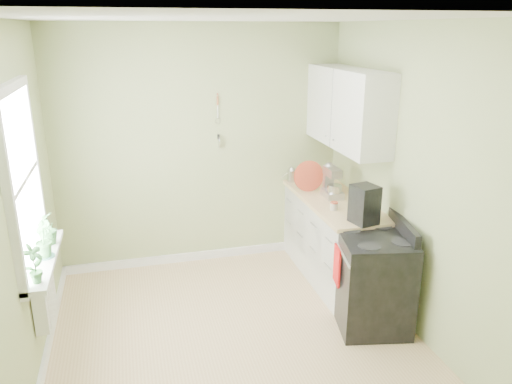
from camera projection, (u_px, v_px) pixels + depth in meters
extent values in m
cube|color=tan|center=(238.00, 347.00, 4.34)|extent=(3.20, 3.60, 0.02)
cube|color=white|center=(234.00, 17.00, 3.49)|extent=(3.20, 3.60, 0.02)
cube|color=#A6B179|center=(201.00, 149.00, 5.58)|extent=(3.20, 0.02, 2.70)
cube|color=#A6B179|center=(14.00, 219.00, 3.53)|extent=(0.02, 3.60, 2.70)
cube|color=#A6B179|center=(418.00, 184.00, 4.31)|extent=(0.02, 3.60, 2.70)
cube|color=white|center=(333.00, 240.00, 5.44)|extent=(0.60, 1.60, 0.87)
cube|color=beige|center=(334.00, 201.00, 5.29)|extent=(0.64, 1.60, 0.04)
cube|color=white|center=(347.00, 108.00, 5.12)|extent=(0.35, 1.40, 0.80)
cube|color=white|center=(21.00, 180.00, 3.74)|extent=(0.02, 1.00, 1.30)
cube|color=white|center=(10.00, 87.00, 3.53)|extent=(0.06, 1.14, 0.07)
cube|color=white|center=(36.00, 262.00, 3.96)|extent=(0.06, 1.14, 0.07)
cube|color=white|center=(24.00, 180.00, 3.75)|extent=(0.04, 1.00, 0.04)
cube|color=white|center=(44.00, 259.00, 3.97)|extent=(0.18, 1.14, 0.04)
cube|color=white|center=(45.00, 300.00, 4.02)|extent=(0.12, 0.50, 0.35)
cylinder|color=beige|center=(218.00, 101.00, 5.43)|extent=(0.02, 0.02, 0.10)
cylinder|color=silver|center=(218.00, 112.00, 5.47)|extent=(0.01, 0.01, 0.16)
cylinder|color=silver|center=(219.00, 142.00, 5.58)|extent=(0.01, 0.14, 0.14)
cube|color=black|center=(372.00, 282.00, 4.57)|extent=(0.74, 0.82, 0.85)
cube|color=black|center=(376.00, 238.00, 4.43)|extent=(0.74, 0.82, 0.03)
cube|color=black|center=(404.00, 228.00, 4.47)|extent=(0.20, 0.71, 0.13)
cylinder|color=#B2B2B7|center=(342.00, 253.00, 4.39)|extent=(0.14, 0.58, 0.02)
cube|color=red|center=(337.00, 266.00, 4.53)|extent=(0.06, 0.21, 0.36)
cube|color=#B2B2B7|center=(332.00, 194.00, 5.34)|extent=(0.19, 0.27, 0.07)
cube|color=#B2B2B7|center=(328.00, 180.00, 5.40)|extent=(0.11, 0.07, 0.19)
cube|color=#B2B2B7|center=(333.00, 172.00, 5.28)|extent=(0.13, 0.27, 0.09)
sphere|color=#B2B2B7|center=(329.00, 167.00, 5.36)|extent=(0.11, 0.11, 0.11)
cylinder|color=silver|center=(334.00, 191.00, 5.27)|extent=(0.15, 0.15, 0.12)
cylinder|color=silver|center=(291.00, 176.00, 5.87)|extent=(0.10, 0.10, 0.14)
cone|color=silver|center=(292.00, 169.00, 5.84)|extent=(0.10, 0.10, 0.04)
cylinder|color=silver|center=(286.00, 174.00, 5.84)|extent=(0.10, 0.04, 0.07)
cube|color=black|center=(364.00, 204.00, 4.59)|extent=(0.25, 0.27, 0.36)
cylinder|color=black|center=(361.00, 216.00, 4.61)|extent=(0.11, 0.11, 0.12)
cylinder|color=#AD3C25|center=(309.00, 176.00, 5.49)|extent=(0.35, 0.07, 0.35)
cylinder|color=#B2A690|center=(334.00, 207.00, 4.95)|extent=(0.07, 0.07, 0.07)
cylinder|color=#AD3C25|center=(334.00, 203.00, 4.94)|extent=(0.08, 0.08, 0.01)
imported|color=#356E35|center=(34.00, 264.00, 3.52)|extent=(0.18, 0.19, 0.30)
imported|color=#356E35|center=(43.00, 239.00, 3.93)|extent=(0.18, 0.20, 0.30)
imported|color=#356E35|center=(47.00, 228.00, 4.17)|extent=(0.18, 0.18, 0.28)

